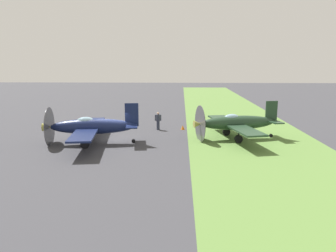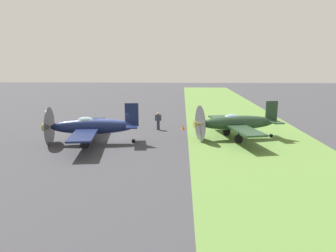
# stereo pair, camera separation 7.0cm
# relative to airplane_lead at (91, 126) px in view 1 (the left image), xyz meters

# --- Properties ---
(ground_plane) EXTENTS (160.00, 160.00, 0.00)m
(ground_plane) POSITION_rel_airplane_lead_xyz_m (0.92, -1.65, -1.44)
(ground_plane) COLOR #38383D
(grass_verge) EXTENTS (120.00, 11.00, 0.01)m
(grass_verge) POSITION_rel_airplane_lead_xyz_m (0.92, -13.30, -1.43)
(grass_verge) COLOR #567A38
(grass_verge) RESTS_ON ground
(airplane_lead) EXTENTS (9.70, 7.71, 3.44)m
(airplane_lead) POSITION_rel_airplane_lead_xyz_m (0.00, 0.00, 0.00)
(airplane_lead) COLOR #141E47
(airplane_lead) RESTS_ON ground
(airplane_wingman) EXTENTS (9.53, 7.62, 3.38)m
(airplane_wingman) POSITION_rel_airplane_lead_xyz_m (2.24, -11.95, -0.02)
(airplane_wingman) COLOR #233D28
(airplane_wingman) RESTS_ON ground
(ground_crew_mechanic) EXTENTS (0.38, 0.63, 1.73)m
(ground_crew_mechanic) POSITION_rel_airplane_lead_xyz_m (5.91, -4.96, -0.53)
(ground_crew_mechanic) COLOR #2D3342
(ground_crew_mechanic) RESTS_ON ground
(runway_marker_cone) EXTENTS (0.36, 0.36, 0.44)m
(runway_marker_cone) POSITION_rel_airplane_lead_xyz_m (6.06, -7.39, -1.22)
(runway_marker_cone) COLOR orange
(runway_marker_cone) RESTS_ON ground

